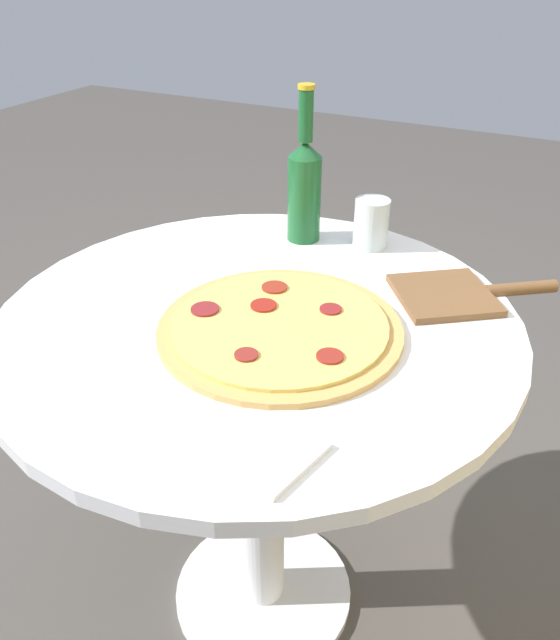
% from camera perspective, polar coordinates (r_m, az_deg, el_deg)
% --- Properties ---
extents(ground_plane, '(8.00, 8.00, 0.00)m').
position_cam_1_polar(ground_plane, '(1.48, -1.52, -23.67)').
color(ground_plane, '#4C4742').
extents(table, '(0.82, 0.82, 0.71)m').
position_cam_1_polar(table, '(1.07, -1.93, -6.84)').
color(table, white).
rests_on(table, ground_plane).
extents(pizza, '(0.37, 0.37, 0.02)m').
position_cam_1_polar(pizza, '(0.93, -0.02, -0.64)').
color(pizza, tan).
rests_on(pizza, table).
extents(beer_bottle, '(0.06, 0.06, 0.29)m').
position_cam_1_polar(beer_bottle, '(1.19, 2.25, 12.18)').
color(beer_bottle, '#195628').
rests_on(beer_bottle, table).
extents(pizza_paddle, '(0.23, 0.27, 0.02)m').
position_cam_1_polar(pizza_paddle, '(1.06, 15.95, 2.32)').
color(pizza_paddle, brown).
rests_on(pizza_paddle, table).
extents(drinking_glass, '(0.07, 0.07, 0.09)m').
position_cam_1_polar(drinking_glass, '(1.19, 8.34, 8.73)').
color(drinking_glass, silver).
rests_on(drinking_glass, table).
extents(napkin, '(0.12, 0.09, 0.01)m').
position_cam_1_polar(napkin, '(0.72, 0.17, -12.59)').
color(napkin, white).
rests_on(napkin, table).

